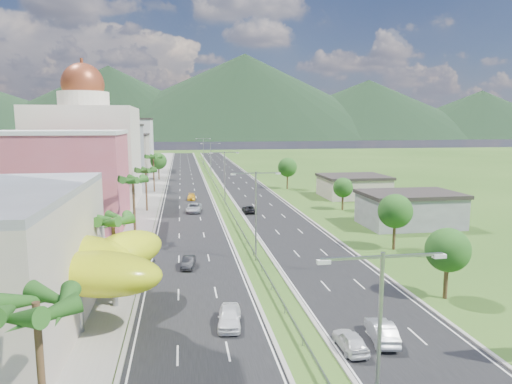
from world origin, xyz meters
TOP-DOWN VIEW (x-y plane):
  - ground at (0.00, 0.00)m, footprint 500.00×500.00m
  - road_left at (-7.50, 90.00)m, footprint 11.00×260.00m
  - road_right at (7.50, 90.00)m, footprint 11.00×260.00m
  - sidewalk_left at (-17.00, 90.00)m, footprint 7.00×260.00m
  - median_guardrail at (0.00, 71.99)m, footprint 0.10×216.06m
  - streetlight_median_a at (0.00, -25.00)m, footprint 6.04×0.25m
  - streetlight_median_b at (0.00, 10.00)m, footprint 6.04×0.25m
  - streetlight_median_c at (0.00, 50.00)m, footprint 6.04×0.25m
  - streetlight_median_d at (0.00, 95.00)m, footprint 6.04×0.25m
  - streetlight_median_e at (0.00, 140.00)m, footprint 6.04×0.25m
  - lime_canopy at (-20.00, -4.00)m, footprint 18.00×15.00m
  - pink_shophouse at (-28.00, 32.00)m, footprint 20.00×15.00m
  - domed_building at (-28.00, 55.00)m, footprint 20.00×20.00m
  - midrise_grey at (-27.00, 80.00)m, footprint 16.00×15.00m
  - midrise_beige at (-27.00, 102.00)m, footprint 16.00×15.00m
  - midrise_white at (-27.00, 125.00)m, footprint 16.00×15.00m
  - shed_near at (28.00, 25.00)m, footprint 15.00×10.00m
  - shed_far at (30.00, 55.00)m, footprint 14.00×12.00m
  - palm_tree_a at (-15.50, -22.00)m, footprint 3.60×3.60m
  - palm_tree_b at (-15.50, 2.00)m, footprint 3.60×3.60m
  - palm_tree_c at (-15.50, 22.00)m, footprint 3.60×3.60m
  - palm_tree_d at (-15.50, 45.00)m, footprint 3.60×3.60m
  - palm_tree_e at (-15.50, 70.00)m, footprint 3.60×3.60m
  - leafy_tree_lfar at (-15.50, 95.00)m, footprint 4.90×4.90m
  - leafy_tree_ra at (16.00, -5.00)m, footprint 4.20×4.20m
  - leafy_tree_rb at (19.00, 12.00)m, footprint 4.55×4.55m
  - leafy_tree_rc at (22.00, 40.00)m, footprint 3.85×3.85m
  - leafy_tree_rd at (18.00, 70.00)m, footprint 4.90×4.90m
  - mountain_ridge at (60.00, 450.00)m, footprint 860.00×140.00m
  - car_white_near_left at (-5.10, -7.73)m, footprint 2.45×4.83m
  - car_dark_left at (-8.22, 8.46)m, footprint 1.86×4.00m
  - car_silver_mid_left at (-6.61, 42.42)m, footprint 3.29×6.04m
  - car_yellow_far_left at (-6.76, 56.68)m, footprint 1.93×4.34m
  - car_white_near_right at (3.31, -13.21)m, footprint 1.74×4.16m
  - car_silver_right at (6.21, -12.24)m, footprint 2.43×4.97m
  - car_dark_far_right at (3.64, 40.09)m, footprint 2.31×4.80m
  - motorcycle at (-12.30, 9.94)m, footprint 0.79×1.80m

SIDE VIEW (x-z plane):
  - ground at x=0.00m, z-range 0.00..0.00m
  - mountain_ridge at x=60.00m, z-range -45.00..45.00m
  - road_left at x=-7.50m, z-range 0.00..0.04m
  - road_right at x=7.50m, z-range 0.00..0.04m
  - sidewalk_left at x=-17.00m, z-range 0.00..0.12m
  - motorcycle at x=-12.30m, z-range 0.04..1.15m
  - median_guardrail at x=0.00m, z-range 0.24..1.00m
  - car_yellow_far_left at x=-6.76m, z-range 0.04..1.28m
  - car_dark_left at x=-8.22m, z-range 0.04..1.31m
  - car_dark_far_right at x=3.64m, z-range 0.04..1.36m
  - car_white_near_right at x=3.31m, z-range 0.04..1.45m
  - car_silver_right at x=6.21m, z-range 0.04..1.61m
  - car_white_near_left at x=-5.10m, z-range 0.04..1.62m
  - car_silver_mid_left at x=-6.61m, z-range 0.04..1.65m
  - shed_far at x=30.00m, z-range 0.00..4.40m
  - shed_near at x=28.00m, z-range 0.00..5.00m
  - leafy_tree_rc at x=22.00m, z-range 1.21..7.54m
  - leafy_tree_ra at x=16.00m, z-range 1.33..8.23m
  - lime_canopy at x=-20.00m, z-range 1.29..8.69m
  - leafy_tree_rb at x=19.00m, z-range 1.44..8.92m
  - leafy_tree_lfar at x=-15.50m, z-range 1.55..9.60m
  - leafy_tree_rd at x=18.00m, z-range 1.55..9.60m
  - midrise_beige at x=-27.00m, z-range 0.00..13.00m
  - streetlight_median_a at x=0.00m, z-range 1.25..12.25m
  - streetlight_median_b at x=0.00m, z-range 1.25..12.25m
  - streetlight_median_c at x=0.00m, z-range 1.25..12.25m
  - streetlight_median_d at x=0.00m, z-range 1.25..12.25m
  - streetlight_median_e at x=0.00m, z-range 1.25..12.25m
  - palm_tree_b at x=-15.50m, z-range 3.01..11.11m
  - pink_shophouse at x=-28.00m, z-range 0.00..15.00m
  - palm_tree_d at x=-15.50m, z-range 3.24..11.84m
  - midrise_grey at x=-27.00m, z-range 0.00..16.00m
  - palm_tree_a at x=-15.50m, z-range 3.47..12.57m
  - palm_tree_e at x=-15.50m, z-range 3.61..13.01m
  - palm_tree_c at x=-15.50m, z-range 3.70..13.30m
  - midrise_white at x=-27.00m, z-range 0.00..18.00m
  - domed_building at x=-28.00m, z-range -3.00..25.70m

